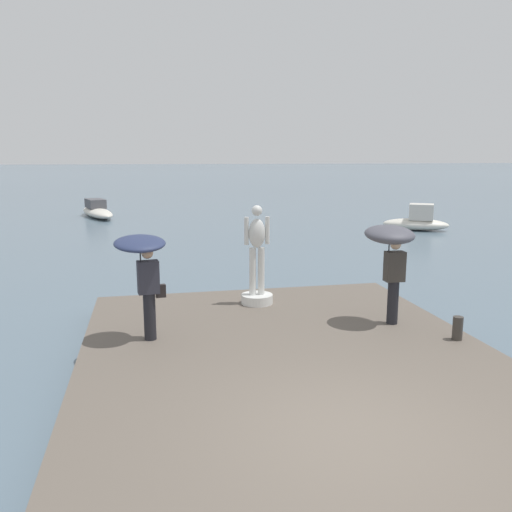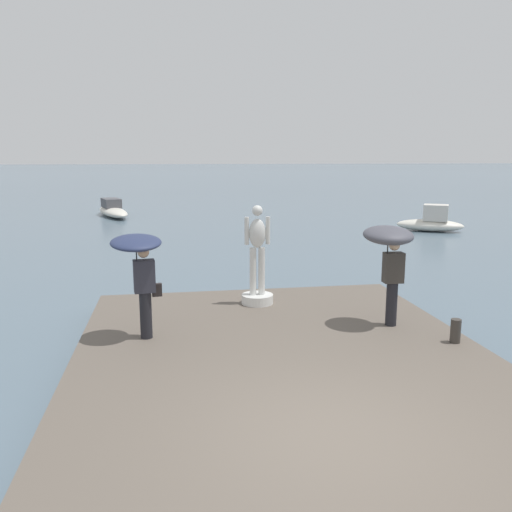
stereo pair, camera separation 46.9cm
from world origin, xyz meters
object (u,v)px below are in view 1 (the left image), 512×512
object	(u,v)px
onlooker_left	(144,262)
mooring_bollard	(458,328)
boat_near	(417,221)
boat_far	(97,211)
onlooker_right	(391,246)
statue_white_figure	(257,269)

from	to	relation	value
onlooker_left	mooring_bollard	distance (m)	5.87
onlooker_left	mooring_bollard	world-z (taller)	onlooker_left
onlooker_left	boat_near	world-z (taller)	onlooker_left
boat_near	boat_far	world-z (taller)	boat_near
onlooker_right	boat_near	bearing A→B (deg)	59.48
onlooker_right	onlooker_left	bearing A→B (deg)	179.67
onlooker_right	mooring_bollard	distance (m)	1.98
statue_white_figure	onlooker_left	xyz separation A→B (m)	(-2.49, -1.93, 0.64)
statue_white_figure	boat_far	bearing A→B (deg)	103.74
onlooker_left	mooring_bollard	xyz separation A→B (m)	(5.62, -1.19, -1.23)
statue_white_figure	boat_far	world-z (taller)	statue_white_figure
onlooker_left	boat_near	distance (m)	20.09
mooring_bollard	boat_near	xyz separation A→B (m)	(7.91, 15.98, -0.15)
statue_white_figure	mooring_bollard	bearing A→B (deg)	-44.91
boat_near	boat_far	size ratio (longest dim) A/B	0.61
statue_white_figure	mooring_bollard	size ratio (longest dim) A/B	5.15
onlooker_right	boat_far	world-z (taller)	onlooker_right
statue_white_figure	onlooker_left	size ratio (longest dim) A/B	1.15
statue_white_figure	onlooker_right	size ratio (longest dim) A/B	1.11
onlooker_left	boat_near	size ratio (longest dim) A/B	0.57
onlooker_left	boat_far	world-z (taller)	onlooker_left
onlooker_right	mooring_bollard	xyz separation A→B (m)	(0.83, -1.16, -1.37)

